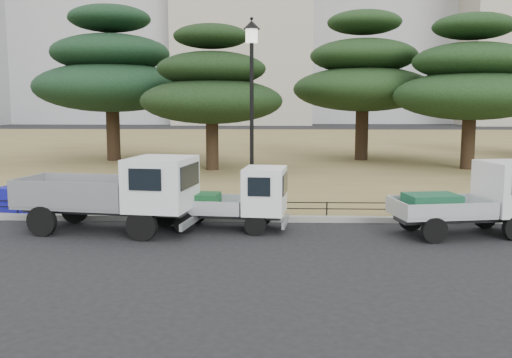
{
  "coord_description": "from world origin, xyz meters",
  "views": [
    {
      "loc": [
        0.56,
        -13.34,
        3.32
      ],
      "look_at": [
        0.0,
        2.0,
        1.3
      ],
      "focal_mm": 40.0,
      "sensor_mm": 36.0,
      "label": 1
    }
  ],
  "objects_px": {
    "street_lamp": "(252,85)",
    "truck_kei_front": "(236,199)",
    "tarp_pile": "(27,197)",
    "truck_large": "(117,190)",
    "truck_kei_rear": "(475,199)"
  },
  "relations": [
    {
      "from": "street_lamp",
      "to": "truck_kei_front",
      "type": "bearing_deg",
      "value": -105.03
    },
    {
      "from": "tarp_pile",
      "to": "street_lamp",
      "type": "bearing_deg",
      "value": -3.53
    },
    {
      "from": "truck_large",
      "to": "tarp_pile",
      "type": "bearing_deg",
      "value": 155.62
    },
    {
      "from": "truck_large",
      "to": "truck_kei_front",
      "type": "xyz_separation_m",
      "value": [
        3.05,
        0.38,
        -0.27
      ]
    },
    {
      "from": "truck_kei_rear",
      "to": "street_lamp",
      "type": "relative_size",
      "value": 0.69
    },
    {
      "from": "truck_kei_front",
      "to": "truck_kei_rear",
      "type": "relative_size",
      "value": 0.87
    },
    {
      "from": "truck_large",
      "to": "street_lamp",
      "type": "bearing_deg",
      "value": 35.71
    },
    {
      "from": "truck_kei_rear",
      "to": "tarp_pile",
      "type": "bearing_deg",
      "value": 159.83
    },
    {
      "from": "truck_large",
      "to": "tarp_pile",
      "type": "relative_size",
      "value": 2.76
    },
    {
      "from": "truck_kei_front",
      "to": "tarp_pile",
      "type": "xyz_separation_m",
      "value": [
        -6.43,
        1.8,
        -0.28
      ]
    },
    {
      "from": "truck_large",
      "to": "street_lamp",
      "type": "relative_size",
      "value": 0.87
    },
    {
      "from": "street_lamp",
      "to": "tarp_pile",
      "type": "bearing_deg",
      "value": 176.47
    },
    {
      "from": "truck_kei_rear",
      "to": "tarp_pile",
      "type": "height_order",
      "value": "truck_kei_rear"
    },
    {
      "from": "truck_kei_front",
      "to": "truck_large",
      "type": "bearing_deg",
      "value": -166.57
    },
    {
      "from": "truck_large",
      "to": "truck_kei_front",
      "type": "distance_m",
      "value": 3.09
    }
  ]
}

